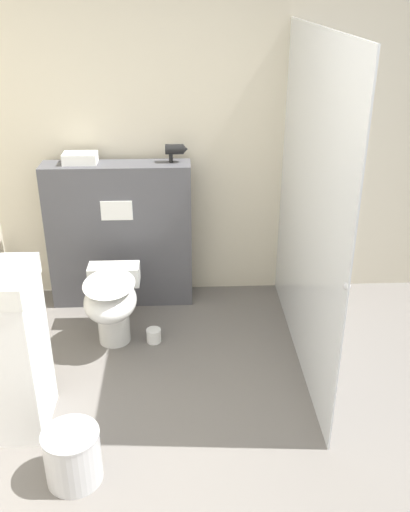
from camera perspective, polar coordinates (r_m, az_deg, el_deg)
wall_back at (r=4.16m, az=-2.83°, el=12.32°), size 8.00×0.06×2.50m
partition_panel at (r=4.22m, az=-8.47°, el=2.08°), size 1.04×0.23×1.08m
shower_glass at (r=3.42m, az=10.30°, el=4.61°), size 0.04×1.79×2.01m
toilet at (r=3.80m, az=-9.33°, el=-4.48°), size 0.35×0.57×0.49m
hair_drier at (r=4.01m, az=-2.96°, el=10.56°), size 0.16×0.07×0.13m
folded_towel at (r=4.08m, az=-12.38°, el=9.54°), size 0.23×0.15×0.07m
spare_toilet_roll at (r=3.92m, az=-5.15°, el=-7.92°), size 0.10×0.10×0.09m
waste_bin at (r=2.99m, az=-13.09°, el=-18.91°), size 0.28×0.28×0.29m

